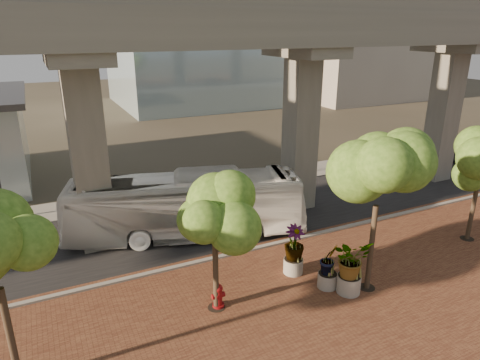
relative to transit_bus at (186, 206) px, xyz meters
name	(u,v)px	position (x,y,z in m)	size (l,w,h in m)	color
ground	(222,237)	(1.58, -1.00, -1.72)	(160.00, 160.00, 0.00)	#383428
brick_plaza	(307,326)	(1.58, -9.00, -1.69)	(70.00, 13.00, 0.06)	brown
asphalt_road	(208,223)	(1.58, 1.00, -1.70)	(90.00, 8.00, 0.04)	black
curb_strip	(238,253)	(1.58, -3.00, -1.64)	(70.00, 0.25, 0.16)	gray
far_sidewalk	(178,191)	(1.58, 6.50, -1.69)	(90.00, 3.00, 0.06)	gray
transit_viaduct	(205,95)	(1.58, 1.00, 5.57)	(72.00, 5.60, 12.40)	gray
midrise_block	(357,18)	(39.58, 35.00, 10.28)	(18.00, 16.00, 24.00)	#A49E94
transit_bus	(186,206)	(0.00, 0.00, 0.00)	(2.90, 12.35, 3.44)	white
parked_car	(463,152)	(25.58, 3.31, -0.99)	(1.54, 4.43, 1.46)	black
fire_hydrant	(218,295)	(-0.94, -6.50, -1.15)	(0.53, 0.48, 1.06)	maroon
planter_front	(351,261)	(4.35, -7.94, -0.19)	(2.20, 2.20, 2.42)	#A79F97
planter_right	(294,245)	(3.08, -5.65, -0.27)	(2.16, 2.16, 2.30)	gray
planter_left	(329,261)	(3.78, -7.25, -0.43)	(1.85, 1.85, 2.04)	gray
street_tree_near_west	(214,210)	(-1.04, -6.53, 2.55)	(3.61, 3.61, 5.87)	#4B3B2A
street_tree_near_east	(379,178)	(5.28, -8.04, 3.31)	(4.05, 4.05, 6.84)	#4B3B2A
streetlamp_east	(285,122)	(8.86, 4.86, 2.77)	(0.38, 1.11, 7.69)	#333238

